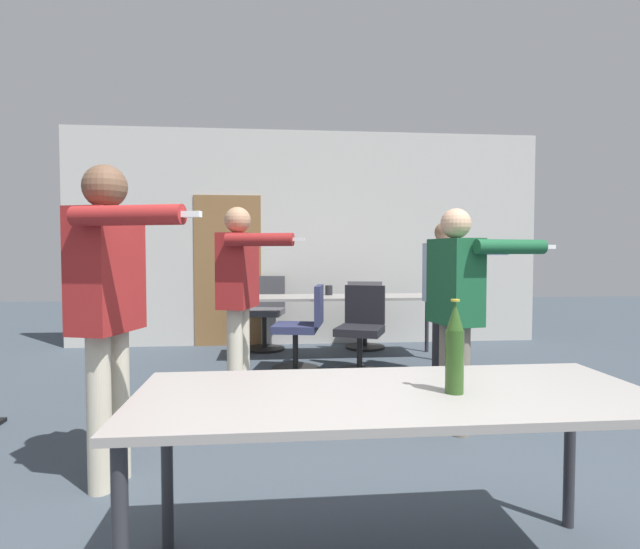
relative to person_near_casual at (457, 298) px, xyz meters
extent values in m
cube|color=beige|center=(-0.80, 3.52, 0.52)|extent=(6.53, 0.10, 2.95)
cube|color=olive|center=(-1.90, 3.47, 0.07)|extent=(0.90, 0.02, 2.05)
cube|color=gray|center=(-0.84, -1.59, -0.22)|extent=(1.94, 0.77, 0.03)
cylinder|color=#2D2D33|center=(-1.75, -1.26, -0.59)|extent=(0.05, 0.05, 0.72)
cylinder|color=#2D2D33|center=(0.07, -1.26, -0.59)|extent=(0.05, 0.05, 0.72)
cube|color=gray|center=(-0.47, 2.51, -0.22)|extent=(2.40, 0.66, 0.03)
cylinder|color=#2D2D33|center=(-1.60, 2.24, -0.59)|extent=(0.05, 0.05, 0.72)
cylinder|color=#2D2D33|center=(0.67, 2.24, -0.59)|extent=(0.05, 0.05, 0.72)
cylinder|color=#2D2D33|center=(-1.60, 2.79, -0.59)|extent=(0.05, 0.05, 0.72)
cylinder|color=#2D2D33|center=(0.67, 2.79, -0.59)|extent=(0.05, 0.05, 0.72)
cylinder|color=slate|center=(-0.03, 0.08, -0.57)|extent=(0.13, 0.13, 0.77)
cylinder|color=slate|center=(0.00, -0.09, -0.57)|extent=(0.13, 0.13, 0.77)
cube|color=#195633|center=(-0.01, 0.00, 0.12)|extent=(0.30, 0.45, 0.60)
sphere|color=#DBAD89|center=(-0.01, 0.00, 0.52)|extent=(0.21, 0.21, 0.21)
cylinder|color=#195633|center=(-0.06, 0.25, 0.10)|extent=(0.10, 0.10, 0.52)
cylinder|color=#195633|center=(0.29, -0.20, 0.36)|extent=(0.53, 0.19, 0.10)
cube|color=white|center=(0.58, -0.15, 0.36)|extent=(0.12, 0.06, 0.03)
cylinder|color=beige|center=(-1.56, 0.96, -0.55)|extent=(0.13, 0.13, 0.80)
cylinder|color=beige|center=(-1.61, 0.79, -0.55)|extent=(0.13, 0.13, 0.80)
cube|color=maroon|center=(-1.59, 0.88, 0.17)|extent=(0.35, 0.48, 0.63)
sphere|color=tan|center=(-1.59, 0.88, 0.59)|extent=(0.22, 0.22, 0.22)
cylinder|color=maroon|center=(-1.52, 1.13, 0.15)|extent=(0.10, 0.10, 0.55)
cylinder|color=maroon|center=(-1.40, 0.54, 0.42)|extent=(0.55, 0.25, 0.10)
cube|color=white|center=(-1.11, 0.46, 0.42)|extent=(0.13, 0.07, 0.03)
cylinder|color=#28282D|center=(0.41, 1.56, -0.57)|extent=(0.14, 0.14, 0.77)
cylinder|color=#28282D|center=(0.45, 1.37, -0.57)|extent=(0.14, 0.14, 0.77)
cube|color=silver|center=(0.43, 1.47, 0.12)|extent=(0.34, 0.50, 0.60)
sphere|color=#936B4C|center=(0.43, 1.47, 0.52)|extent=(0.21, 0.21, 0.21)
cylinder|color=silver|center=(0.37, 1.74, 0.09)|extent=(0.11, 0.11, 0.52)
cylinder|color=silver|center=(0.75, 1.24, 0.35)|extent=(0.53, 0.21, 0.11)
cube|color=white|center=(1.03, 1.30, 0.35)|extent=(0.12, 0.06, 0.03)
cylinder|color=beige|center=(-2.16, -0.54, -0.53)|extent=(0.12, 0.12, 0.84)
cylinder|color=beige|center=(-2.21, -0.71, -0.53)|extent=(0.12, 0.12, 0.84)
cube|color=maroon|center=(-2.19, -0.63, 0.22)|extent=(0.34, 0.45, 0.66)
sphere|color=brown|center=(-2.19, -0.63, 0.67)|extent=(0.23, 0.23, 0.23)
cylinder|color=maroon|center=(-2.12, -0.38, 0.21)|extent=(0.10, 0.10, 0.57)
cylinder|color=maroon|center=(-1.99, -0.95, 0.50)|extent=(0.58, 0.26, 0.10)
cube|color=white|center=(-1.68, -1.04, 0.50)|extent=(0.13, 0.07, 0.03)
cylinder|color=black|center=(-1.05, 1.93, -0.94)|extent=(0.52, 0.52, 0.03)
cylinder|color=black|center=(-1.05, 1.93, -0.73)|extent=(0.06, 0.06, 0.39)
cube|color=navy|center=(-1.05, 1.93, -0.49)|extent=(0.54, 0.54, 0.08)
cube|color=navy|center=(-0.80, 1.88, -0.24)|extent=(0.14, 0.44, 0.42)
cylinder|color=black|center=(-0.39, 1.72, -0.94)|extent=(0.52, 0.52, 0.03)
cylinder|color=black|center=(-0.39, 1.72, -0.73)|extent=(0.06, 0.06, 0.38)
cube|color=black|center=(-0.39, 1.72, -0.50)|extent=(0.60, 0.60, 0.08)
cube|color=black|center=(-0.29, 1.96, -0.25)|extent=(0.43, 0.22, 0.42)
cylinder|color=black|center=(-0.07, 3.10, -0.94)|extent=(0.52, 0.52, 0.03)
cylinder|color=black|center=(-0.07, 3.10, -0.73)|extent=(0.06, 0.06, 0.38)
cube|color=#4C4C51|center=(-0.07, 3.10, -0.51)|extent=(0.54, 0.54, 0.08)
cube|color=#4C4C51|center=(-0.13, 2.84, -0.26)|extent=(0.44, 0.15, 0.42)
cylinder|color=black|center=(-1.40, 3.10, -0.94)|extent=(0.52, 0.52, 0.03)
cylinder|color=black|center=(-1.40, 3.10, -0.71)|extent=(0.06, 0.06, 0.43)
cube|color=#4C4C51|center=(-1.40, 3.10, -0.46)|extent=(0.55, 0.55, 0.08)
cube|color=#4C4C51|center=(-1.35, 3.36, -0.21)|extent=(0.44, 0.16, 0.42)
cylinder|color=#2D511E|center=(-0.63, -1.63, -0.08)|extent=(0.07, 0.07, 0.24)
cone|color=#2D511E|center=(-0.63, -1.63, 0.09)|extent=(0.06, 0.06, 0.11)
cylinder|color=gold|center=(-0.63, -1.63, 0.14)|extent=(0.03, 0.03, 0.01)
cylinder|color=#232328|center=(-0.61, 2.67, -0.14)|extent=(0.09, 0.09, 0.12)
camera|label=1|loc=(-1.30, -3.41, 0.32)|focal=28.00mm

